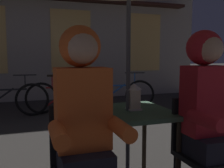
# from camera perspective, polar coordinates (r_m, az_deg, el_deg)

# --- Properties ---
(cafe_table) EXTENTS (0.72, 0.72, 0.74)m
(cafe_table) POSITION_cam_1_polar(r_m,az_deg,el_deg) (2.22, 3.58, -8.46)
(cafe_table) COLOR #42664C
(cafe_table) RESTS_ON ground_plane
(lantern) EXTENTS (0.11, 0.11, 0.23)m
(lantern) POSITION_cam_1_polar(r_m,az_deg,el_deg) (2.19, 4.89, -2.69)
(lantern) COLOR white
(lantern) RESTS_ON cafe_table
(chair_left) EXTENTS (0.40, 0.40, 0.87)m
(chair_left) POSITION_cam_1_polar(r_m,az_deg,el_deg) (1.80, -6.69, -17.16)
(chair_left) COLOR black
(chair_left) RESTS_ON ground_plane
(chair_right) EXTENTS (0.40, 0.40, 0.87)m
(chair_right) POSITION_cam_1_polar(r_m,az_deg,el_deg) (2.19, 19.45, -13.10)
(chair_right) COLOR black
(chair_right) RESTS_ON ground_plane
(person_left_hooded) EXTENTS (0.45, 0.56, 1.40)m
(person_left_hooded) POSITION_cam_1_polar(r_m,az_deg,el_deg) (1.63, -6.44, -6.37)
(person_left_hooded) COLOR black
(person_left_hooded) RESTS_ON ground_plane
(person_right_hooded) EXTENTS (0.45, 0.56, 1.40)m
(person_right_hooded) POSITION_cam_1_polar(r_m,az_deg,el_deg) (2.06, 20.80, -4.10)
(person_right_hooded) COLOR black
(person_right_hooded) RESTS_ON ground_plane
(bicycle_second) EXTENTS (1.68, 0.20, 0.84)m
(bicycle_second) POSITION_cam_1_polar(r_m,az_deg,el_deg) (5.41, -22.90, -3.26)
(bicycle_second) COLOR black
(bicycle_second) RESTS_ON ground_plane
(bicycle_third) EXTENTS (1.68, 0.20, 0.84)m
(bicycle_third) POSITION_cam_1_polar(r_m,az_deg,el_deg) (5.46, -10.23, -2.77)
(bicycle_third) COLOR black
(bicycle_third) RESTS_ON ground_plane
(bicycle_fourth) EXTENTS (1.65, 0.44, 0.84)m
(bicycle_fourth) POSITION_cam_1_polar(r_m,az_deg,el_deg) (5.68, 1.17, -2.32)
(bicycle_fourth) COLOR black
(bicycle_fourth) RESTS_ON ground_plane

